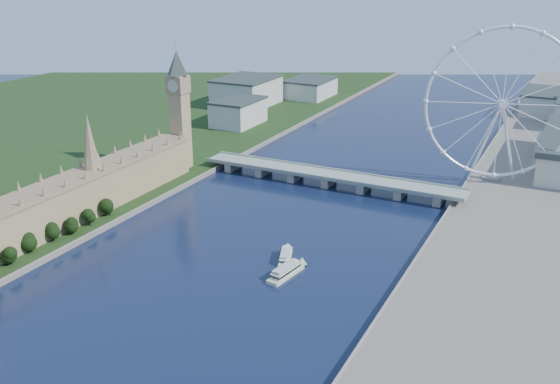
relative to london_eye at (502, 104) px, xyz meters
The scene contains 7 objects.
parliament_range 313.29m from the london_eye, 143.26° to the right, with size 24.00×200.00×70.00m.
big_ben 259.68m from the london_eye, 162.73° to the right, with size 20.02×20.02×110.00m.
westminster_bridge 145.38m from the london_eye, 155.34° to the right, with size 220.00×22.00×9.50m.
london_eye is the anchor object (origin of this frame).
city_skyline 226.06m from the london_eye, 111.50° to the left, with size 505.00×280.00×32.00m.
tour_boat_near 224.07m from the london_eye, 115.50° to the right, with size 6.97×27.42×6.03m, color white, non-canonical shape.
tour_boat_far 236.84m from the london_eye, 111.39° to the right, with size 8.02×31.31×6.93m, color beige, non-canonical shape.
Camera 1 is at (177.84, -145.45, 171.57)m, focal length 40.00 mm.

